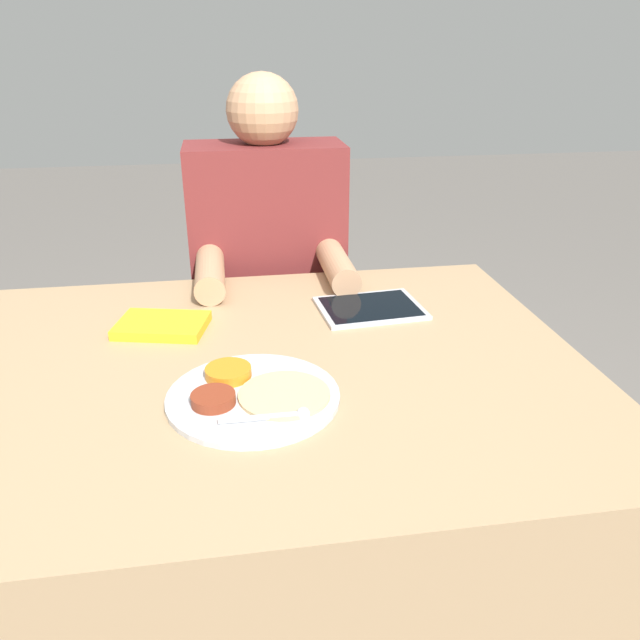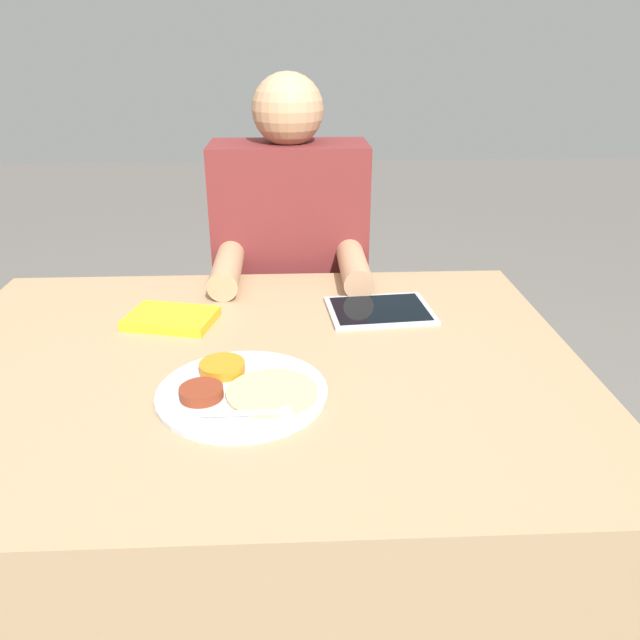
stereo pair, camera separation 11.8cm
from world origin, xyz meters
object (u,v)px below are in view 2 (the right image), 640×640
at_px(thali_tray, 241,390).
at_px(red_notebook, 171,319).
at_px(person_diner, 292,305).
at_px(tablet_device, 380,310).

distance_m(thali_tray, red_notebook, 0.34).
bearing_deg(red_notebook, person_diner, 60.29).
relative_size(thali_tray, person_diner, 0.25).
bearing_deg(red_notebook, thali_tray, -60.93).
xyz_separation_m(red_notebook, tablet_device, (0.45, 0.03, -0.00)).
distance_m(thali_tray, tablet_device, 0.43).
xyz_separation_m(thali_tray, tablet_device, (0.28, 0.33, -0.00)).
bearing_deg(tablet_device, person_diner, 115.29).
bearing_deg(thali_tray, person_diner, 83.36).
distance_m(red_notebook, tablet_device, 0.45).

